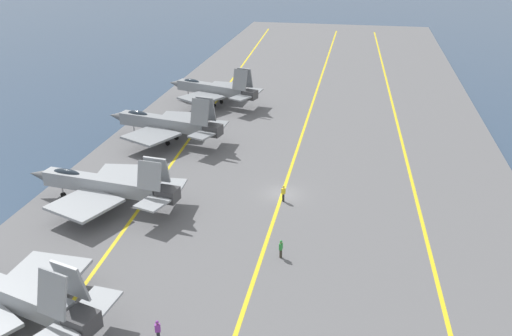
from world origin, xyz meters
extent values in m
plane|color=#2D425B|center=(0.00, 0.00, 0.00)|extent=(2000.00, 2000.00, 0.00)
cube|color=slate|center=(0.00, 0.00, 0.20)|extent=(228.49, 51.50, 0.40)
cube|color=yellow|center=(0.00, -14.16, 0.40)|extent=(205.51, 8.03, 0.01)
cube|color=yellow|center=(0.00, 0.00, 0.40)|extent=(205.64, 0.36, 0.01)
cube|color=yellow|center=(0.00, 14.16, 0.40)|extent=(205.41, 10.36, 0.01)
cube|color=#93999E|center=(-23.97, 16.70, 2.79)|extent=(4.85, 12.33, 1.57)
cube|color=#38383A|center=(-25.95, 9.62, 2.79)|extent=(2.27, 2.42, 1.33)
cube|color=#93999E|center=(-20.85, 15.39, 2.28)|extent=(5.30, 5.49, 0.28)
cube|color=#93999E|center=(-26.38, 11.13, 5.12)|extent=(1.54, 2.51, 3.05)
cube|color=#93999E|center=(-24.80, 10.69, 5.12)|extent=(1.54, 2.51, 3.05)
cube|color=#93999E|center=(-23.72, 9.51, 2.79)|extent=(3.02, 2.60, 0.20)
cylinder|color=#B2B2B7|center=(-25.36, 15.79, 1.21)|extent=(0.16, 0.16, 1.61)
cylinder|color=black|center=(-25.36, 15.79, 0.70)|extent=(0.37, 0.64, 0.60)
cylinder|color=#B2B2B7|center=(-23.25, 15.20, 1.21)|extent=(0.16, 0.16, 1.61)
cylinder|color=black|center=(-23.25, 15.20, 0.70)|extent=(0.37, 0.64, 0.60)
cube|color=#93999E|center=(-5.88, 18.01, 2.68)|extent=(3.10, 12.91, 1.53)
cone|color=#5B5E60|center=(-4.96, 25.40, 2.68)|extent=(1.74, 2.59, 1.45)
cube|color=#38383A|center=(-6.82, 10.44, 2.68)|extent=(2.00, 2.28, 1.30)
ellipsoid|color=#232D38|center=(-5.40, 21.87, 3.41)|extent=(1.22, 3.20, 0.84)
cube|color=#93999E|center=(-9.40, 18.01, 2.19)|extent=(7.09, 7.13, 0.28)
cube|color=#93999E|center=(-2.46, 17.15, 2.19)|extent=(6.09, 6.16, 0.28)
cube|color=#93999E|center=(-7.44, 11.92, 4.86)|extent=(1.17, 2.51, 2.78)
cube|color=#93999E|center=(-5.85, 11.72, 4.86)|extent=(1.17, 2.51, 2.78)
cube|color=#93999E|center=(-8.90, 11.23, 2.68)|extent=(3.39, 3.14, 0.20)
cube|color=#93999E|center=(-4.60, 10.69, 2.68)|extent=(2.92, 2.56, 0.20)
cylinder|color=#B2B2B7|center=(-5.29, 22.73, 1.16)|extent=(0.16, 0.16, 1.52)
cylinder|color=black|center=(-5.29, 22.73, 0.70)|extent=(0.29, 0.62, 0.60)
cylinder|color=#B2B2B7|center=(-7.10, 16.85, 1.16)|extent=(0.16, 0.16, 1.52)
cylinder|color=black|center=(-7.10, 16.85, 0.70)|extent=(0.29, 0.62, 0.60)
cylinder|color=#B2B2B7|center=(-4.98, 16.58, 1.16)|extent=(0.16, 0.16, 1.52)
cylinder|color=black|center=(-4.98, 16.58, 0.70)|extent=(0.29, 0.62, 0.60)
cube|color=gray|center=(12.56, 17.95, 3.01)|extent=(4.10, 12.65, 1.61)
cone|color=#5B5E60|center=(14.03, 25.12, 3.01)|extent=(1.98, 2.64, 1.53)
cube|color=#38383A|center=(11.06, 10.62, 3.01)|extent=(2.22, 2.37, 1.37)
ellipsoid|color=#232D38|center=(13.33, 21.70, 3.78)|extent=(1.48, 3.18, 0.89)
cube|color=gray|center=(8.97, 18.25, 2.49)|extent=(7.36, 7.31, 0.28)
cube|color=gray|center=(15.99, 16.82, 2.49)|extent=(5.78, 5.67, 0.28)
cube|color=gray|center=(10.51, 12.12, 5.48)|extent=(1.46, 2.53, 3.28)
cube|color=gray|center=(12.16, 11.78, 5.48)|extent=(1.46, 2.53, 3.28)
cube|color=gray|center=(9.01, 11.56, 3.01)|extent=(3.48, 3.24, 0.20)
cube|color=gray|center=(13.33, 10.68, 3.01)|extent=(2.86, 2.46, 0.20)
cylinder|color=#B2B2B7|center=(13.50, 22.53, 1.30)|extent=(0.16, 0.16, 1.81)
cylinder|color=black|center=(13.50, 22.53, 0.70)|extent=(0.34, 0.63, 0.60)
cylinder|color=#B2B2B7|center=(11.20, 16.93, 1.30)|extent=(0.16, 0.16, 1.81)
cylinder|color=black|center=(11.20, 16.93, 0.70)|extent=(0.34, 0.63, 0.60)
cylinder|color=#B2B2B7|center=(13.41, 16.47, 1.30)|extent=(0.16, 0.16, 1.81)
cylinder|color=black|center=(13.41, 16.47, 0.70)|extent=(0.34, 0.63, 0.60)
cube|color=gray|center=(29.90, 16.10, 3.00)|extent=(5.07, 12.02, 1.55)
cone|color=#5B5E60|center=(31.99, 22.82, 3.00)|extent=(2.08, 2.62, 1.47)
cube|color=#38383A|center=(27.77, 9.23, 3.00)|extent=(2.28, 2.40, 1.31)
ellipsoid|color=#232D38|center=(31.00, 19.62, 3.73)|extent=(1.69, 3.07, 0.85)
cube|color=gray|center=(26.44, 16.75, 2.50)|extent=(7.38, 7.31, 0.28)
cube|color=gray|center=(33.12, 14.67, 2.50)|extent=(5.74, 5.54, 0.28)
cube|color=gray|center=(27.38, 10.72, 5.37)|extent=(1.60, 2.47, 3.14)
cube|color=gray|center=(28.93, 10.24, 5.37)|extent=(1.60, 2.47, 3.14)
cube|color=gray|center=(25.84, 10.34, 3.00)|extent=(3.54, 3.32, 0.20)
cube|color=gray|center=(29.99, 9.05, 3.00)|extent=(3.07, 2.63, 0.20)
cylinder|color=#B2B2B7|center=(31.24, 20.40, 1.31)|extent=(0.16, 0.16, 1.83)
cylinder|color=black|center=(31.24, 20.40, 0.70)|extent=(0.39, 0.64, 0.60)
cylinder|color=#B2B2B7|center=(28.51, 15.25, 1.31)|extent=(0.16, 0.16, 1.83)
cylinder|color=black|center=(28.51, 15.25, 0.70)|extent=(0.39, 0.64, 0.60)
cylinder|color=#B2B2B7|center=(30.57, 14.61, 1.31)|extent=(0.16, 0.16, 1.83)
cylinder|color=black|center=(30.57, 14.61, 0.70)|extent=(0.39, 0.64, 0.60)
cylinder|color=#232328|center=(-1.71, -0.34, 0.84)|extent=(0.24, 0.24, 0.88)
cube|color=yellow|center=(-1.71, -0.34, 1.59)|extent=(0.46, 0.45, 0.62)
sphere|color=beige|center=(-1.71, -0.34, 2.03)|extent=(0.22, 0.22, 0.22)
sphere|color=yellow|center=(-1.71, -0.34, 2.09)|extent=(0.24, 0.24, 0.24)
cylinder|color=#383328|center=(-12.25, -1.67, 0.82)|extent=(0.24, 0.24, 0.84)
cube|color=green|center=(-12.25, -1.67, 1.53)|extent=(0.41, 0.31, 0.59)
sphere|color=#9E7051|center=(-12.25, -1.67, 1.95)|extent=(0.22, 0.22, 0.22)
sphere|color=green|center=(-12.25, -1.67, 2.01)|extent=(0.24, 0.24, 0.24)
cylinder|color=#232328|center=(-24.16, 5.09, 0.82)|extent=(0.24, 0.24, 0.84)
cube|color=purple|center=(-24.16, 5.09, 1.54)|extent=(0.37, 0.44, 0.60)
sphere|color=#9E7051|center=(-24.16, 5.09, 1.97)|extent=(0.22, 0.22, 0.22)
sphere|color=purple|center=(-24.16, 5.09, 2.03)|extent=(0.24, 0.24, 0.24)
camera|label=1|loc=(-51.80, -7.16, 26.64)|focal=38.00mm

